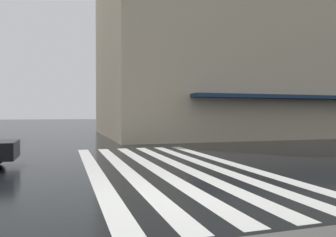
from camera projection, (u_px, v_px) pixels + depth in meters
The scene contains 3 objects.
ground_plane at pixel (169, 197), 7.45m from camera, with size 220.00×220.00×0.00m, color black.
zebra_crossing at pixel (167, 167), 11.62m from camera, with size 13.00×5.50×0.01m.
haussmann_block_corner at pixel (259, 4), 31.59m from camera, with size 17.46×29.04×25.18m.
Camera 1 is at (-7.07, 2.25, 1.86)m, focal length 35.54 mm.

